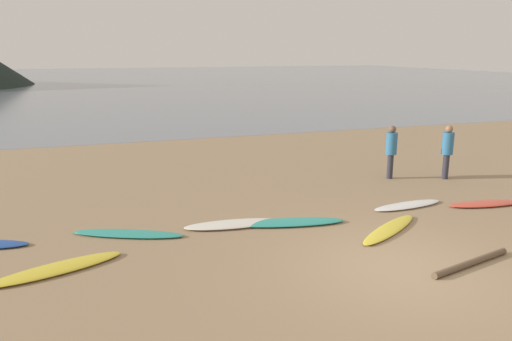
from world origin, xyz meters
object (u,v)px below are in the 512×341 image
object	(u,v)px
surfboard_1	(57,268)
surfboard_5	(389,229)
driftwood_log	(471,263)
person_0	(391,148)
person_1	(448,148)
surfboard_3	(232,224)
surfboard_2	(128,234)
surfboard_7	(484,204)
surfboard_4	(288,222)
surfboard_6	(408,205)

from	to	relation	value
surfboard_1	surfboard_5	xyz separation A→B (m)	(6.93, -0.21, -0.00)
surfboard_5	driftwood_log	size ratio (longest dim) A/B	1.15
person_0	person_1	bearing A→B (deg)	-171.86
surfboard_1	person_0	size ratio (longest dim) A/B	1.44
surfboard_3	surfboard_5	distance (m)	3.54
surfboard_2	surfboard_5	size ratio (longest dim) A/B	1.03
surfboard_3	surfboard_7	size ratio (longest dim) A/B	1.12
surfboard_7	person_1	xyz separation A→B (m)	(0.89, 2.60, 0.95)
surfboard_2	surfboard_4	distance (m)	3.61
surfboard_5	person_1	distance (m)	5.54
surfboard_1	person_0	bearing A→B (deg)	2.62
surfboard_1	surfboard_7	bearing A→B (deg)	-15.69
surfboard_7	person_1	bearing A→B (deg)	79.16
driftwood_log	surfboard_7	bearing A→B (deg)	43.58
surfboard_6	person_0	world-z (taller)	person_0
surfboard_2	surfboard_1	bearing A→B (deg)	-110.03
surfboard_6	person_0	size ratio (longest dim) A/B	1.24
surfboard_3	driftwood_log	xyz separation A→B (m)	(3.64, -3.49, 0.01)
surfboard_4	surfboard_6	bearing A→B (deg)	15.64
surfboard_1	person_0	xyz separation A→B (m)	(9.59, 3.77, 0.94)
surfboard_7	person_0	bearing A→B (deg)	110.99
surfboard_4	surfboard_1	bearing A→B (deg)	-157.52
surfboard_5	person_0	xyz separation A→B (m)	(2.66, 3.99, 0.95)
surfboard_6	surfboard_7	bearing A→B (deg)	-21.60
person_1	person_0	bearing A→B (deg)	-166.99
surfboard_3	person_0	world-z (taller)	person_0
surfboard_1	surfboard_3	xyz separation A→B (m)	(3.69, 1.21, 0.00)
surfboard_7	person_0	size ratio (longest dim) A/B	1.18
surfboard_3	driftwood_log	size ratio (longest dim) A/B	1.07
surfboard_3	surfboard_6	bearing A→B (deg)	4.05
surfboard_4	person_0	xyz separation A→B (m)	(4.64, 2.86, 0.94)
surfboard_6	person_1	xyz separation A→B (m)	(2.84, 2.04, 0.96)
surfboard_1	surfboard_6	distance (m)	8.45
surfboard_4	person_1	distance (m)	6.73
surfboard_2	surfboard_4	world-z (taller)	surfboard_4
surfboard_6	surfboard_2	bearing A→B (deg)	172.39
surfboard_3	person_1	distance (m)	7.83
surfboard_2	person_0	distance (m)	8.61
surfboard_1	surfboard_5	world-z (taller)	surfboard_1
surfboard_6	driftwood_log	bearing A→B (deg)	-112.60
surfboard_3	surfboard_7	xyz separation A→B (m)	(6.63, -0.64, -0.00)
surfboard_1	surfboard_4	bearing A→B (deg)	-8.38
surfboard_1	surfboard_6	world-z (taller)	surfboard_1
surfboard_3	driftwood_log	world-z (taller)	driftwood_log
surfboard_2	surfboard_7	bearing A→B (deg)	19.27
person_0	driftwood_log	bearing A→B (deg)	97.99
surfboard_6	surfboard_4	bearing A→B (deg)	178.14
surfboard_2	person_1	distance (m)	10.05
surfboard_7	driftwood_log	size ratio (longest dim) A/B	0.95
surfboard_2	driftwood_log	distance (m)	6.99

